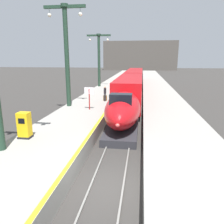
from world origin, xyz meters
The scene contains 14 objects.
ground_plane centered at (0.00, 0.00, 0.00)m, with size 260.00×260.00×0.00m, color #33302D.
platform_left centered at (-4.05, 24.75, 0.53)m, with size 4.80×110.00×1.05m, color gray.
platform_right centered at (4.05, 24.75, 0.53)m, with size 4.80×110.00×1.05m, color gray.
platform_left_safety_stripe centered at (-1.77, 24.75, 1.05)m, with size 0.20×107.80×0.01m, color yellow.
rail_main_left centered at (-0.75, 27.50, 0.06)m, with size 0.08×110.00×0.12m, color slate.
rail_main_right centered at (0.75, 27.50, 0.06)m, with size 0.08×110.00×0.12m, color slate.
highspeed_train_main centered at (0.00, 23.33, 1.92)m, with size 2.92×39.14×3.60m.
station_column_mid centered at (-5.90, 12.28, 6.82)m, with size 4.00×0.68×9.65m.
station_column_far centered at (-5.90, 28.49, 6.31)m, with size 4.00×0.68×8.68m.
passenger_near_edge centered at (-2.66, 15.28, 2.04)m, with size 0.22×0.57×1.69m.
rolling_suitcase centered at (-2.71, 15.59, 1.35)m, with size 0.40×0.22×0.98m.
ticket_machine_yellow centered at (-5.55, 2.98, 1.79)m, with size 0.76×0.62×1.60m.
departure_info_board centered at (-3.43, 10.94, 2.56)m, with size 0.90×0.10×2.12m.
terminus_back_wall centered at (0.00, 102.00, 7.00)m, with size 36.00×2.00×14.00m, color #4C4742.
Camera 1 is at (1.45, -8.83, 5.81)m, focal length 34.98 mm.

